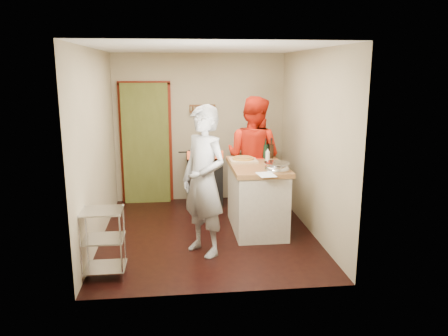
{
  "coord_description": "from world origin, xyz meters",
  "views": [
    {
      "loc": [
        -0.43,
        -5.97,
        2.33
      ],
      "look_at": [
        0.24,
        0.0,
        0.96
      ],
      "focal_mm": 35.0,
      "sensor_mm": 36.0,
      "label": 1
    }
  ],
  "objects_px": {
    "wire_shelving": "(103,240)",
    "stove": "(204,179)",
    "person_stripe": "(204,181)",
    "person_red": "(253,157)",
    "island": "(257,195)"
  },
  "relations": [
    {
      "from": "wire_shelving",
      "to": "stove",
      "type": "bearing_deg",
      "value": 63.15
    },
    {
      "from": "stove",
      "to": "wire_shelving",
      "type": "xyz_separation_m",
      "value": [
        -1.33,
        -2.62,
        -0.01
      ]
    },
    {
      "from": "stove",
      "to": "wire_shelving",
      "type": "distance_m",
      "value": 2.94
    },
    {
      "from": "wire_shelving",
      "to": "person_stripe",
      "type": "relative_size",
      "value": 0.42
    },
    {
      "from": "person_stripe",
      "to": "person_red",
      "type": "height_order",
      "value": "person_red"
    },
    {
      "from": "island",
      "to": "person_stripe",
      "type": "bearing_deg",
      "value": -136.77
    },
    {
      "from": "person_red",
      "to": "person_stripe",
      "type": "bearing_deg",
      "value": 95.74
    },
    {
      "from": "wire_shelving",
      "to": "person_red",
      "type": "xyz_separation_m",
      "value": [
        2.07,
        1.95,
        0.52
      ]
    },
    {
      "from": "stove",
      "to": "person_red",
      "type": "bearing_deg",
      "value": -42.34
    },
    {
      "from": "wire_shelving",
      "to": "island",
      "type": "distance_m",
      "value": 2.4
    },
    {
      "from": "person_stripe",
      "to": "person_red",
      "type": "distance_m",
      "value": 1.68
    },
    {
      "from": "island",
      "to": "stove",
      "type": "bearing_deg",
      "value": 117.52
    },
    {
      "from": "wire_shelving",
      "to": "person_stripe",
      "type": "xyz_separation_m",
      "value": [
        1.19,
        0.52,
        0.52
      ]
    },
    {
      "from": "person_stripe",
      "to": "island",
      "type": "bearing_deg",
      "value": 94.32
    },
    {
      "from": "island",
      "to": "person_red",
      "type": "relative_size",
      "value": 0.77
    }
  ]
}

